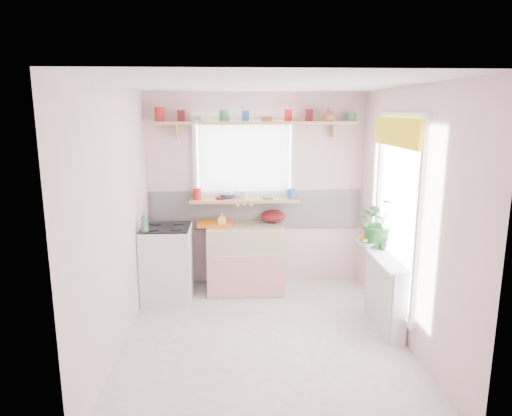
{
  "coord_description": "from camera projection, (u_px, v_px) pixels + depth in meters",
  "views": [
    {
      "loc": [
        -0.3,
        -4.25,
        2.26
      ],
      "look_at": [
        -0.05,
        0.55,
        1.24
      ],
      "focal_mm": 32.0,
      "sensor_mm": 36.0,
      "label": 1
    }
  ],
  "objects": [
    {
      "name": "herb_pot",
      "position": [
        384.0,
        240.0,
        4.94
      ],
      "size": [
        0.14,
        0.12,
        0.23
      ],
      "primitive_type": "imported",
      "rotation": [
        0.0,
        0.0,
        0.32
      ],
      "color": "#286428",
      "rests_on": "radiator_ledge"
    },
    {
      "name": "room",
      "position": [
        316.0,
        190.0,
        5.23
      ],
      "size": [
        3.2,
        3.2,
        3.2
      ],
      "color": "white",
      "rests_on": "ground"
    },
    {
      "name": "radiator_ledge",
      "position": [
        385.0,
        291.0,
        4.82
      ],
      "size": [
        0.22,
        0.95,
        0.78
      ],
      "color": "white",
      "rests_on": "ground"
    },
    {
      "name": "shelf_crockery",
      "position": [
        254.0,
        117.0,
        5.62
      ],
      "size": [
        2.47,
        0.11,
        0.12
      ],
      "color": "red",
      "rests_on": "pine_shelf"
    },
    {
      "name": "cooker_bottle",
      "position": [
        144.0,
        222.0,
        5.17
      ],
      "size": [
        0.12,
        0.12,
        0.23
      ],
      "primitive_type": "imported",
      "rotation": [
        0.0,
        0.0,
        -0.38
      ],
      "color": "#408152",
      "rests_on": "cooker"
    },
    {
      "name": "sink_unit",
      "position": [
        245.0,
        258.0,
        5.8
      ],
      "size": [
        0.95,
        0.65,
        1.11
      ],
      "color": "white",
      "rests_on": "ground"
    },
    {
      "name": "shelf_vase",
      "position": [
        328.0,
        114.0,
        5.6
      ],
      "size": [
        0.19,
        0.19,
        0.17
      ],
      "primitive_type": "imported",
      "rotation": [
        0.0,
        0.0,
        -0.21
      ],
      "color": "#955A2E",
      "rests_on": "pine_shelf"
    },
    {
      "name": "fruit",
      "position": [
        368.0,
        238.0,
        5.11
      ],
      "size": [
        0.2,
        0.14,
        0.1
      ],
      "color": "orange",
      "rests_on": "fruit_bowl"
    },
    {
      "name": "soap_bottle_sink",
      "position": [
        222.0,
        220.0,
        5.65
      ],
      "size": [
        0.09,
        0.09,
        0.18
      ],
      "primitive_type": "imported",
      "rotation": [
        0.0,
        0.0,
        -0.15
      ],
      "color": "#E2EC69",
      "rests_on": "sink_unit"
    },
    {
      "name": "sill_cup",
      "position": [
        230.0,
        195.0,
        5.87
      ],
      "size": [
        0.13,
        0.13,
        0.09
      ],
      "primitive_type": "imported",
      "rotation": [
        0.0,
        0.0,
        -0.17
      ],
      "color": "white",
      "rests_on": "windowsill"
    },
    {
      "name": "jade_plant",
      "position": [
        379.0,
        222.0,
        5.07
      ],
      "size": [
        0.54,
        0.47,
        0.56
      ],
      "primitive_type": "imported",
      "rotation": [
        0.0,
        0.0,
        0.06
      ],
      "color": "#265F29",
      "rests_on": "radiator_ledge"
    },
    {
      "name": "colander",
      "position": [
        273.0,
        216.0,
        5.92
      ],
      "size": [
        0.44,
        0.44,
        0.15
      ],
      "primitive_type": "ellipsoid",
      "rotation": [
        0.0,
        0.0,
        0.43
      ],
      "color": "maroon",
      "rests_on": "sink_unit"
    },
    {
      "name": "sill_bowl",
      "position": [
        228.0,
        196.0,
        5.88
      ],
      "size": [
        0.24,
        0.24,
        0.06
      ],
      "primitive_type": "imported",
      "rotation": [
        0.0,
        0.0,
        0.34
      ],
      "color": "#2C4291",
      "rests_on": "windowsill"
    },
    {
      "name": "dish_tray",
      "position": [
        215.0,
        223.0,
        5.76
      ],
      "size": [
        0.45,
        0.34,
        0.04
      ],
      "primitive_type": "cube",
      "rotation": [
        0.0,
        0.0,
        0.01
      ],
      "color": "orange",
      "rests_on": "sink_unit"
    },
    {
      "name": "cooker",
      "position": [
        167.0,
        263.0,
        5.51
      ],
      "size": [
        0.58,
        0.58,
        0.93
      ],
      "color": "white",
      "rests_on": "ground"
    },
    {
      "name": "windowsill",
      "position": [
        244.0,
        200.0,
        5.84
      ],
      "size": [
        1.4,
        0.22,
        0.04
      ],
      "primitive_type": "cube",
      "color": "tan",
      "rests_on": "room"
    },
    {
      "name": "sill_crockery",
      "position": [
        244.0,
        195.0,
        5.82
      ],
      "size": [
        1.35,
        0.11,
        0.12
      ],
      "color": "red",
      "rests_on": "windowsill"
    },
    {
      "name": "fruit_bowl",
      "position": [
        368.0,
        243.0,
        5.12
      ],
      "size": [
        0.36,
        0.36,
        0.07
      ],
      "primitive_type": "imported",
      "rotation": [
        0.0,
        0.0,
        0.4
      ],
      "color": "white",
      "rests_on": "radiator_ledge"
    },
    {
      "name": "pine_shelf",
      "position": [
        256.0,
        123.0,
        5.63
      ],
      "size": [
        2.52,
        0.24,
        0.04
      ],
      "primitive_type": "cube",
      "color": "tan",
      "rests_on": "room"
    }
  ]
}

